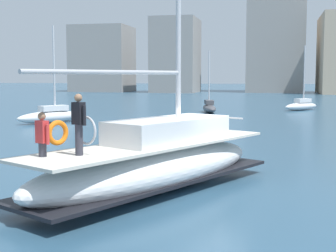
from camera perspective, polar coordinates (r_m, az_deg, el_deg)
ground_plane at (r=16.17m, az=4.84°, el=-6.62°), size 400.00×400.00×0.00m
main_sailboat at (r=14.78m, az=-1.52°, el=-4.19°), size 6.48×9.65×13.26m
moored_sloop_near at (r=37.29m, az=-13.58°, el=1.24°), size 3.93×5.32×7.20m
moored_sloop_far at (r=46.66m, az=4.86°, el=2.21°), size 2.29×4.89×5.90m
moored_catamaran at (r=51.32m, az=15.38°, el=2.38°), size 3.96×4.45×6.54m
waterfront_buildings at (r=104.23m, az=12.46°, el=8.96°), size 80.60×20.03×26.18m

